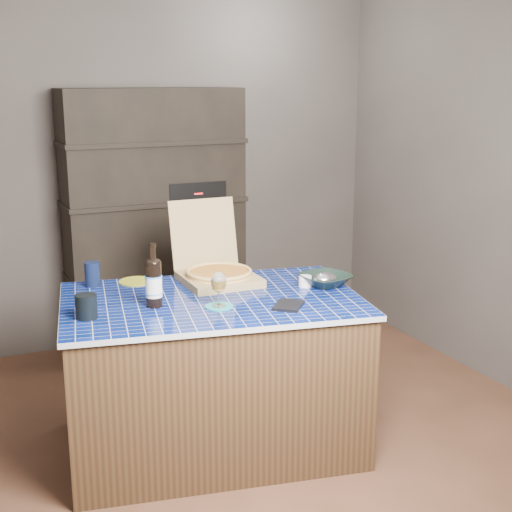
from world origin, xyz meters
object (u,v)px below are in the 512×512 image
mead_bottle (154,282)px  dvd_case (289,305)px  pizza_box (217,271)px  wine_glass (219,283)px  kitchen_island (213,373)px  bowl (325,280)px

mead_bottle → dvd_case: bearing=-25.1°
pizza_box → dvd_case: 0.56m
wine_glass → kitchen_island: bearing=82.7°
kitchen_island → wine_glass: size_ratio=9.63×
pizza_box → bowl: pizza_box is taller
kitchen_island → pizza_box: size_ratio=3.48×
pizza_box → dvd_case: (0.15, -0.54, -0.05)m
mead_bottle → dvd_case: (0.58, -0.27, -0.12)m
kitchen_island → mead_bottle: (-0.30, -0.01, 0.52)m
kitchen_island → dvd_case: dvd_case is taller
dvd_case → bowl: bowl is taller
pizza_box → dvd_case: bearing=-74.3°
pizza_box → dvd_case: size_ratio=2.69×
mead_bottle → pizza_box: bearing=31.9°
pizza_box → mead_bottle: bearing=-148.0°
wine_glass → pizza_box: bearing=69.3°
kitchen_island → bowl: 0.76m
kitchen_island → bowl: bearing=6.6°
dvd_case → wine_glass: bearing=-162.5°
kitchen_island → bowl: bowl is taller
pizza_box → wine_glass: bearing=-110.6°
pizza_box → mead_bottle: pizza_box is taller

